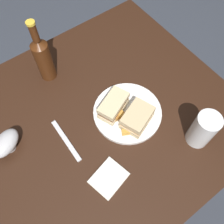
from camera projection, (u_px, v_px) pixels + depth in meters
ground_plane at (103, 172)px, 1.58m from camera, size 6.00×6.00×0.00m
dining_table at (101, 153)px, 1.24m from camera, size 1.02×0.89×0.76m
plate at (127, 112)px, 0.91m from camera, size 0.25×0.25×0.01m
sandwich_half_left at (113, 106)px, 0.88m from camera, size 0.14×0.11×0.06m
sandwich_half_right at (137, 118)px, 0.86m from camera, size 0.13×0.11×0.06m
potato_wedge_front at (128, 132)px, 0.86m from camera, size 0.05×0.04×0.02m
potato_wedge_middle at (119, 116)px, 0.88m from camera, size 0.04×0.02×0.02m
potato_wedge_back at (129, 121)px, 0.87m from camera, size 0.06×0.03×0.02m
potato_wedge_left_edge at (122, 117)px, 0.88m from camera, size 0.03×0.05×0.02m
pint_glass at (202, 131)px, 0.81m from camera, size 0.08×0.08×0.15m
gravy_boat at (5, 144)px, 0.82m from camera, size 0.13×0.11×0.06m
cider_bottle at (43, 57)px, 0.91m from camera, size 0.06×0.06×0.27m
napkin at (109, 178)px, 0.80m from camera, size 0.13×0.11×0.01m
fork at (66, 140)px, 0.86m from camera, size 0.02×0.18×0.01m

